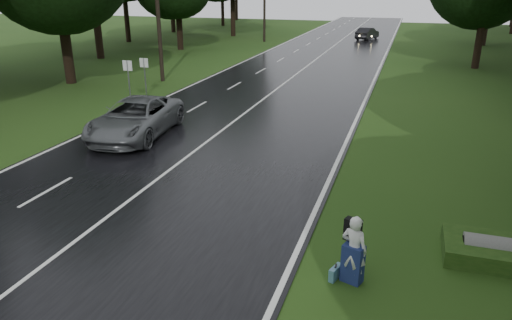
{
  "coord_description": "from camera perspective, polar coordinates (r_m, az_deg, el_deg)",
  "views": [
    {
      "loc": [
        8.04,
        -9.48,
        6.57
      ],
      "look_at": [
        3.6,
        4.3,
        1.1
      ],
      "focal_mm": 33.09,
      "sensor_mm": 36.0,
      "label": 1
    }
  ],
  "objects": [
    {
      "name": "tree_right_e",
      "position": [
        43.04,
        24.92,
        10.03
      ],
      "size": [
        7.61,
        7.61,
        11.89
      ],
      "primitive_type": null,
      "color": "black",
      "rests_on": "ground"
    },
    {
      "name": "lane_center",
      "position": [
        31.24,
        2.58,
        8.62
      ],
      "size": [
        0.12,
        140.0,
        0.01
      ],
      "primitive_type": "cube",
      "color": "silver",
      "rests_on": "road"
    },
    {
      "name": "far_car",
      "position": [
        60.75,
        13.31,
        14.67
      ],
      "size": [
        2.59,
        4.55,
        1.42
      ],
      "primitive_type": "imported",
      "rotation": [
        0.0,
        0.0,
        2.87
      ],
      "color": "black",
      "rests_on": "road"
    },
    {
      "name": "tree_left_d",
      "position": [
        35.68,
        -21.41,
        8.67
      ],
      "size": [
        8.75,
        8.75,
        13.67
      ],
      "primitive_type": null,
      "color": "black",
      "rests_on": "ground"
    },
    {
      "name": "grey_car",
      "position": [
        21.9,
        -14.36,
        4.95
      ],
      "size": [
        3.42,
        6.24,
        1.66
      ],
      "primitive_type": "imported",
      "rotation": [
        0.0,
        0.0,
        0.11
      ],
      "color": "#55595B",
      "rests_on": "road"
    },
    {
      "name": "utility_pole_mid",
      "position": [
        34.6,
        -11.21,
        9.36
      ],
      "size": [
        1.8,
        0.28,
        9.8
      ],
      "primitive_type": null,
      "color": "black",
      "rests_on": "ground"
    },
    {
      "name": "hitchhiker",
      "position": [
        11.23,
        11.71,
        -10.77
      ],
      "size": [
        0.72,
        0.69,
        1.69
      ],
      "color": "silver",
      "rests_on": "ground"
    },
    {
      "name": "tree_left_e",
      "position": [
        51.1,
        -9.09,
        13.06
      ],
      "size": [
        7.55,
        7.55,
        11.8
      ],
      "primitive_type": null,
      "color": "black",
      "rests_on": "ground"
    },
    {
      "name": "road_sign_a",
      "position": [
        28.7,
        -14.88,
        6.76
      ],
      "size": [
        0.58,
        0.1,
        2.42
      ],
      "primitive_type": null,
      "color": "white",
      "rests_on": "ground"
    },
    {
      "name": "tree_right_f",
      "position": [
        59.55,
        25.64,
        12.39
      ],
      "size": [
        8.38,
        8.38,
        13.09
      ],
      "primitive_type": null,
      "color": "black",
      "rests_on": "ground"
    },
    {
      "name": "road",
      "position": [
        31.25,
        2.58,
        8.57
      ],
      "size": [
        12.0,
        140.0,
        0.04
      ],
      "primitive_type": "cube",
      "color": "black",
      "rests_on": "ground"
    },
    {
      "name": "culvert",
      "position": [
        13.57,
        26.21,
        -10.63
      ],
      "size": [
        1.26,
        0.63,
        0.63
      ],
      "primitive_type": "cylinder",
      "rotation": [
        0.0,
        1.57,
        0.0
      ],
      "color": "slate",
      "rests_on": "ground"
    },
    {
      "name": "road_sign_b",
      "position": [
        30.18,
        -13.08,
        7.58
      ],
      "size": [
        0.55,
        0.1,
        2.3
      ],
      "primitive_type": null,
      "color": "white",
      "rests_on": "ground"
    },
    {
      "name": "tree_left_f",
      "position": [
        63.7,
        -2.77,
        14.75
      ],
      "size": [
        10.92,
        10.92,
        17.06
      ],
      "primitive_type": null,
      "color": "black",
      "rests_on": "ground"
    },
    {
      "name": "utility_pole_far",
      "position": [
        57.31,
        1.0,
        14.11
      ],
      "size": [
        1.8,
        0.28,
        9.68
      ],
      "primitive_type": null,
      "color": "black",
      "rests_on": "ground"
    },
    {
      "name": "suitcase",
      "position": [
        11.57,
        9.57,
        -13.28
      ],
      "size": [
        0.27,
        0.47,
        0.32
      ],
      "primitive_type": "cube",
      "rotation": [
        0.0,
        0.0,
        5.96
      ],
      "color": "teal",
      "rests_on": "ground"
    },
    {
      "name": "ground",
      "position": [
        14.06,
        -19.95,
        -8.54
      ],
      "size": [
        160.0,
        160.0,
        0.0
      ],
      "primitive_type": "plane",
      "color": "#244213",
      "rests_on": "ground"
    }
  ]
}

